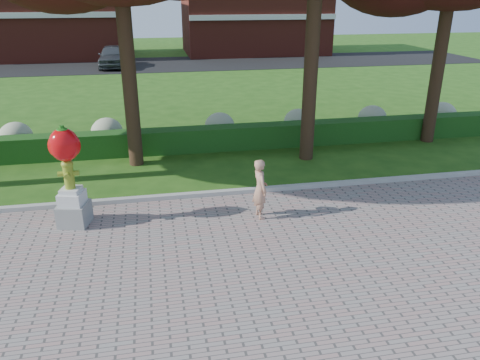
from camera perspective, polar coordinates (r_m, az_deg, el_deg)
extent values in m
plane|color=#245014|center=(9.98, -1.19, -8.94)|extent=(100.00, 100.00, 0.00)
cube|color=#ADADA5|center=(12.59, -3.53, -1.71)|extent=(40.00, 0.18, 0.15)
cube|color=#173E11|center=(16.21, -5.46, 4.95)|extent=(24.00, 0.70, 0.80)
ellipsoid|color=#BCC596|center=(17.67, -25.64, 4.80)|extent=(1.10, 1.10, 0.99)
ellipsoid|color=#BCC596|center=(17.14, -15.90, 5.67)|extent=(1.10, 1.10, 0.99)
ellipsoid|color=#BCC596|center=(17.24, -2.50, 6.59)|extent=(1.10, 1.10, 0.99)
ellipsoid|color=#BCC596|center=(17.91, 7.11, 7.03)|extent=(1.10, 1.10, 0.99)
ellipsoid|color=#BCC596|center=(19.03, 15.81, 7.27)|extent=(1.10, 1.10, 0.99)
ellipsoid|color=#BCC596|center=(20.54, 23.40, 7.33)|extent=(1.10, 1.10, 0.99)
cube|color=black|center=(36.82, -8.90, 13.79)|extent=(50.00, 8.00, 0.02)
cube|color=maroon|center=(43.33, -23.62, 18.17)|extent=(14.00, 8.00, 7.00)
cube|color=maroon|center=(43.52, 1.64, 19.49)|extent=(12.00, 8.00, 6.40)
cylinder|color=black|center=(14.59, -13.48, 13.36)|extent=(0.44, 0.44, 6.16)
cylinder|color=black|center=(14.86, 8.80, 16.02)|extent=(0.44, 0.44, 7.28)
cylinder|color=black|center=(18.07, 23.12, 13.36)|extent=(0.44, 0.44, 5.88)
cube|color=gray|center=(11.62, -19.53, -3.91)|extent=(0.78, 0.78, 0.52)
cube|color=silver|center=(11.46, -19.79, -2.08)|extent=(0.63, 0.63, 0.29)
cube|color=silver|center=(11.38, -19.92, -1.16)|extent=(0.51, 0.51, 0.10)
cylinder|color=olive|center=(11.26, -20.14, 0.45)|extent=(0.23, 0.23, 0.59)
ellipsoid|color=olive|center=(11.16, -20.34, 1.85)|extent=(0.27, 0.27, 0.19)
cylinder|color=olive|center=(11.27, -21.02, 0.68)|extent=(0.13, 0.11, 0.11)
cylinder|color=olive|center=(11.21, -19.34, 0.81)|extent=(0.13, 0.11, 0.11)
cylinder|color=olive|center=(11.09, -20.29, 0.46)|extent=(0.13, 0.13, 0.13)
cylinder|color=olive|center=(11.14, -20.39, 2.25)|extent=(0.08, 0.08, 0.05)
ellipsoid|color=red|center=(11.03, -20.64, 4.04)|extent=(0.66, 0.59, 0.76)
ellipsoid|color=red|center=(11.07, -21.59, 3.85)|extent=(0.32, 0.32, 0.48)
ellipsoid|color=red|center=(11.00, -19.66, 4.02)|extent=(0.32, 0.32, 0.48)
cylinder|color=#216316|center=(10.92, -20.91, 5.91)|extent=(0.10, 0.10, 0.13)
ellipsoid|color=#216316|center=(10.93, -20.88, 5.76)|extent=(0.25, 0.25, 0.08)
imported|color=tan|center=(11.12, 2.47, -1.08)|extent=(0.42, 0.58, 1.47)
imported|color=#43474B|center=(35.91, -15.26, 14.37)|extent=(1.94, 4.63, 1.56)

